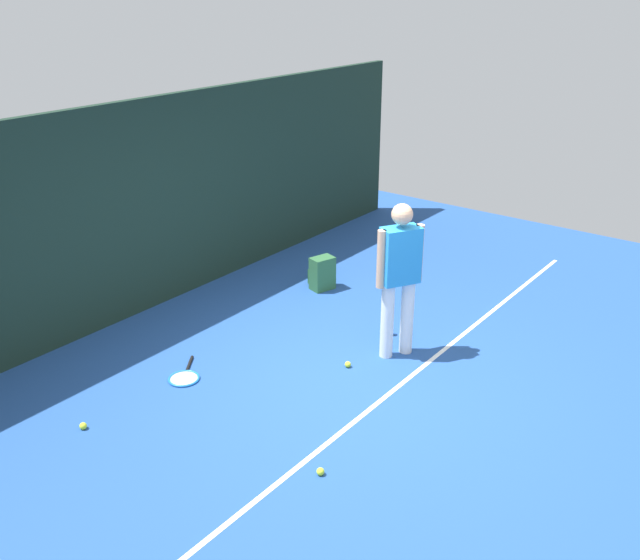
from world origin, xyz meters
name	(u,v)px	position (x,y,z in m)	size (l,w,h in m)	color
ground_plane	(351,379)	(0.00, 0.00, 0.00)	(12.00, 12.00, 0.00)	#234C93
back_fence	(147,207)	(0.00, 3.00, 1.26)	(10.00, 0.10, 2.53)	#192D23
court_line	(389,394)	(0.00, -0.46, 0.00)	(9.00, 0.05, 0.00)	white
tennis_player	(399,272)	(0.74, -0.07, 0.97)	(0.47, 0.39, 1.70)	white
tennis_racket	(184,377)	(-1.02, 1.37, 0.01)	(0.60, 0.51, 0.03)	black
backpack	(322,274)	(1.64, 1.63, 0.21)	(0.34, 0.34, 0.44)	#2D6038
tennis_ball_near_player	(320,472)	(-1.38, -0.67, 0.03)	(0.07, 0.07, 0.07)	#CCE033
tennis_ball_by_fence	(83,426)	(-2.19, 1.43, 0.03)	(0.07, 0.07, 0.07)	#CCE033
tennis_ball_mid_court	(348,364)	(0.18, 0.17, 0.03)	(0.07, 0.07, 0.07)	#CCE033
water_bottle	(384,325)	(1.03, 0.26, 0.13)	(0.07, 0.07, 0.26)	#268CD8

